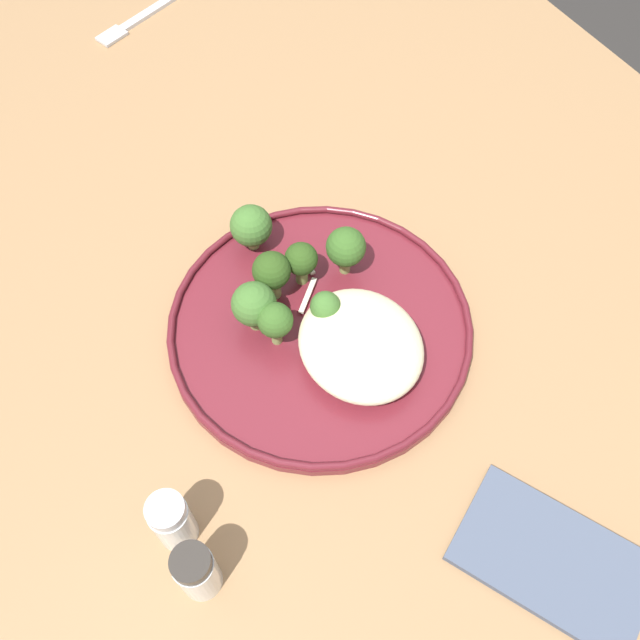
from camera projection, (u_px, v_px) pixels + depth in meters
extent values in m
plane|color=#2D2B28|center=(320.00, 500.00, 1.34)|extent=(6.00, 6.00, 0.00)
cube|color=#9E754C|center=(321.00, 287.00, 0.72)|extent=(1.40, 1.00, 0.04)
cube|color=olive|center=(345.00, 79.00, 1.44)|extent=(0.06, 0.06, 0.70)
cylinder|color=maroon|center=(320.00, 328.00, 0.67)|extent=(0.29, 0.29, 0.01)
torus|color=maroon|center=(320.00, 324.00, 0.66)|extent=(0.29, 0.29, 0.01)
ellipsoid|color=beige|center=(361.00, 345.00, 0.63)|extent=(0.12, 0.11, 0.04)
cylinder|color=beige|center=(346.00, 379.00, 0.62)|extent=(0.03, 0.03, 0.01)
cylinder|color=#988766|center=(346.00, 376.00, 0.62)|extent=(0.03, 0.03, 0.00)
cylinder|color=#E5C689|center=(388.00, 382.00, 0.62)|extent=(0.03, 0.03, 0.01)
cylinder|color=#958159|center=(389.00, 379.00, 0.62)|extent=(0.03, 0.03, 0.00)
cylinder|color=#E5C689|center=(322.00, 358.00, 0.63)|extent=(0.02, 0.02, 0.01)
cylinder|color=#958159|center=(322.00, 354.00, 0.63)|extent=(0.02, 0.02, 0.00)
cylinder|color=#DBB77A|center=(335.00, 337.00, 0.65)|extent=(0.03, 0.03, 0.01)
cylinder|color=#8E774F|center=(335.00, 333.00, 0.64)|extent=(0.02, 0.02, 0.00)
cylinder|color=#E5C689|center=(353.00, 307.00, 0.66)|extent=(0.03, 0.03, 0.01)
cylinder|color=#958159|center=(353.00, 304.00, 0.66)|extent=(0.02, 0.02, 0.00)
cylinder|color=#DBB77A|center=(360.00, 350.00, 0.64)|extent=(0.03, 0.03, 0.01)
cylinder|color=#8E774F|center=(360.00, 347.00, 0.63)|extent=(0.03, 0.03, 0.00)
cylinder|color=beige|center=(388.00, 335.00, 0.64)|extent=(0.02, 0.02, 0.02)
cylinder|color=#988766|center=(389.00, 331.00, 0.64)|extent=(0.02, 0.02, 0.00)
cylinder|color=#89A356|center=(273.00, 286.00, 0.67)|extent=(0.02, 0.02, 0.03)
sphere|color=#2D4C19|center=(271.00, 269.00, 0.65)|extent=(0.04, 0.04, 0.04)
cylinder|color=#7A994C|center=(304.00, 277.00, 0.68)|extent=(0.01, 0.01, 0.02)
sphere|color=#2D4C19|center=(304.00, 262.00, 0.66)|extent=(0.03, 0.03, 0.03)
cylinder|color=#89A356|center=(345.00, 263.00, 0.69)|extent=(0.02, 0.02, 0.02)
sphere|color=#386023|center=(346.00, 247.00, 0.67)|extent=(0.04, 0.04, 0.04)
cylinder|color=#89A356|center=(253.00, 241.00, 0.71)|extent=(0.01, 0.01, 0.02)
sphere|color=#42702D|center=(251.00, 226.00, 0.69)|extent=(0.04, 0.04, 0.04)
cylinder|color=#7A994C|center=(256.00, 319.00, 0.66)|extent=(0.02, 0.02, 0.02)
sphere|color=#42702D|center=(254.00, 304.00, 0.63)|extent=(0.04, 0.04, 0.04)
cylinder|color=#89A356|center=(325.00, 318.00, 0.66)|extent=(0.02, 0.02, 0.02)
sphere|color=#42702D|center=(325.00, 306.00, 0.64)|extent=(0.03, 0.03, 0.03)
cylinder|color=#89A356|center=(277.00, 334.00, 0.65)|extent=(0.01, 0.01, 0.02)
sphere|color=#386023|center=(275.00, 320.00, 0.62)|extent=(0.03, 0.03, 0.03)
cube|color=silver|center=(303.00, 260.00, 0.70)|extent=(0.04, 0.01, 0.00)
cube|color=silver|center=(308.00, 295.00, 0.68)|extent=(0.03, 0.03, 0.00)
cube|color=silver|center=(255.00, 302.00, 0.67)|extent=(0.04, 0.03, 0.00)
cube|color=silver|center=(165.00, 2.00, 0.94)|extent=(0.06, 0.15, 0.00)
cube|color=silver|center=(112.00, 36.00, 0.90)|extent=(0.03, 0.04, 0.00)
cube|color=#4C566B|center=(552.00, 560.00, 0.56)|extent=(0.17, 0.15, 0.01)
cylinder|color=white|center=(174.00, 523.00, 0.55)|extent=(0.03, 0.03, 0.05)
cylinder|color=silver|center=(166.00, 510.00, 0.52)|extent=(0.03, 0.03, 0.01)
cylinder|color=white|center=(198.00, 573.00, 0.53)|extent=(0.03, 0.03, 0.05)
cylinder|color=#332D28|center=(191.00, 563.00, 0.50)|extent=(0.03, 0.03, 0.01)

